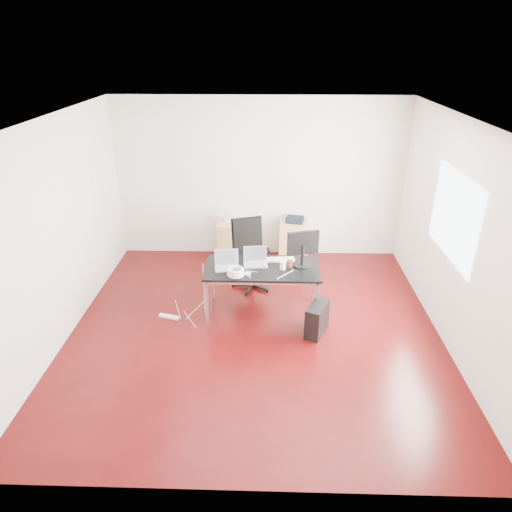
{
  "coord_description": "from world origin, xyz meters",
  "views": [
    {
      "loc": [
        0.17,
        -5.24,
        3.63
      ],
      "look_at": [
        0.0,
        0.55,
        0.85
      ],
      "focal_mm": 32.0,
      "sensor_mm": 36.0,
      "label": 1
    }
  ],
  "objects_px": {
    "desk": "(262,271)",
    "filing_cabinet_right": "(293,241)",
    "office_chair": "(250,251)",
    "pc_tower": "(317,319)",
    "filing_cabinet_left": "(232,240)"
  },
  "relations": [
    {
      "from": "office_chair",
      "to": "pc_tower",
      "type": "xyz_separation_m",
      "value": [
        0.95,
        -1.32,
        -0.39
      ]
    },
    {
      "from": "filing_cabinet_right",
      "to": "office_chair",
      "type": "bearing_deg",
      "value": -126.56
    },
    {
      "from": "desk",
      "to": "office_chair",
      "type": "bearing_deg",
      "value": 104.1
    },
    {
      "from": "office_chair",
      "to": "filing_cabinet_right",
      "type": "bearing_deg",
      "value": 33.27
    },
    {
      "from": "desk",
      "to": "filing_cabinet_right",
      "type": "bearing_deg",
      "value": 73.84
    },
    {
      "from": "desk",
      "to": "filing_cabinet_left",
      "type": "distance_m",
      "value": 1.91
    },
    {
      "from": "desk",
      "to": "filing_cabinet_right",
      "type": "distance_m",
      "value": 1.89
    },
    {
      "from": "office_chair",
      "to": "filing_cabinet_left",
      "type": "distance_m",
      "value": 1.07
    },
    {
      "from": "office_chair",
      "to": "pc_tower",
      "type": "relative_size",
      "value": 2.4
    },
    {
      "from": "filing_cabinet_left",
      "to": "filing_cabinet_right",
      "type": "bearing_deg",
      "value": 0.0
    },
    {
      "from": "office_chair",
      "to": "pc_tower",
      "type": "distance_m",
      "value": 1.68
    },
    {
      "from": "office_chair",
      "to": "pc_tower",
      "type": "height_order",
      "value": "office_chair"
    },
    {
      "from": "office_chair",
      "to": "filing_cabinet_right",
      "type": "height_order",
      "value": "office_chair"
    },
    {
      "from": "pc_tower",
      "to": "desk",
      "type": "bearing_deg",
      "value": 170.31
    },
    {
      "from": "office_chair",
      "to": "desk",
      "type": "bearing_deg",
      "value": -96.07
    }
  ]
}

